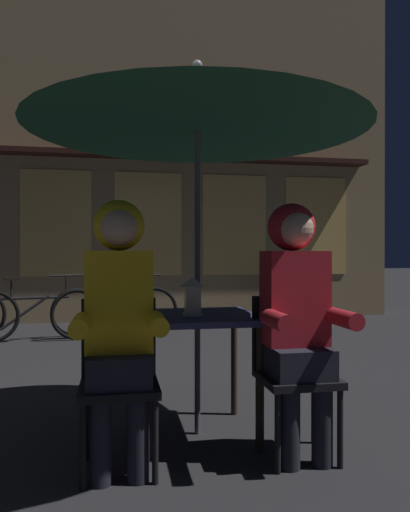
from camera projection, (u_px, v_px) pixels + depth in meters
ground_plane at (197, 434)px, 3.00m from camera, size 60.00×60.00×0.00m
cafe_table at (197, 331)px, 3.00m from camera, size 0.72×0.72×0.74m
patio_umbrella at (197, 101)px, 2.99m from camera, size 2.10×2.10×2.31m
lantern at (192, 296)px, 2.93m from camera, size 0.11×0.11×0.23m
chair_left at (119, 373)px, 2.55m from camera, size 0.40×0.40×0.87m
chair_right at (292, 365)px, 2.72m from camera, size 0.40×0.40×0.87m
person_left_hooded at (119, 306)px, 2.49m from camera, size 0.45×0.56×1.40m
person_right_hooded at (296, 302)px, 2.67m from camera, size 0.45×0.56×1.40m
shopfront_building at (103, 136)px, 8.16m from camera, size 10.00×0.93×6.20m
bicycle_second at (35, 313)px, 6.22m from camera, size 1.65×0.41×0.84m
bicycle_third at (116, 311)px, 6.42m from camera, size 1.67×0.31×0.84m
potted_plant at (297, 289)px, 7.79m from camera, size 0.60×0.60×0.92m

